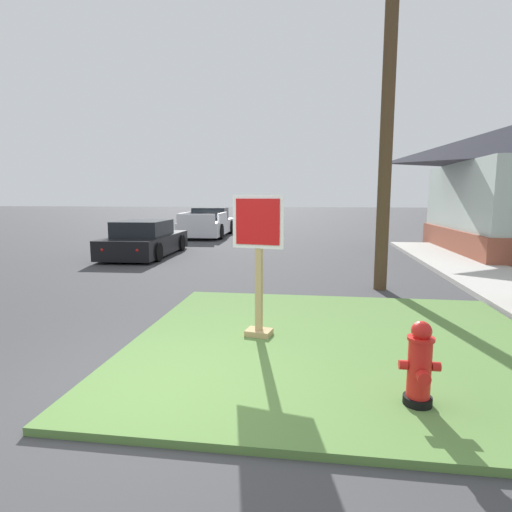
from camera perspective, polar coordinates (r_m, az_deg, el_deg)
ground_plane at (r=4.73m, az=-14.12°, el=-18.09°), size 160.00×160.00×0.00m
grass_corner_patch at (r=6.02m, az=11.32°, el=-11.71°), size 5.71×5.25×0.08m
sidewalk_strip at (r=11.09m, az=31.43°, el=-3.50°), size 2.20×17.21×0.12m
fire_hydrant at (r=4.37m, az=21.64°, el=-13.92°), size 0.38×0.34×0.83m
stop_sign at (r=5.85m, az=0.35°, el=-1.74°), size 0.73×0.34×2.02m
manhole_cover at (r=6.48m, az=-7.41°, el=-10.47°), size 0.70×0.70×0.02m
parked_sedan_black at (r=15.14m, az=-15.05°, el=2.10°), size 2.10×4.49×1.25m
pickup_truck_white at (r=22.11m, az=-6.63°, el=4.35°), size 2.33×5.43×1.48m
utility_pole at (r=9.89m, az=17.88°, el=22.62°), size 1.81×0.28×8.76m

